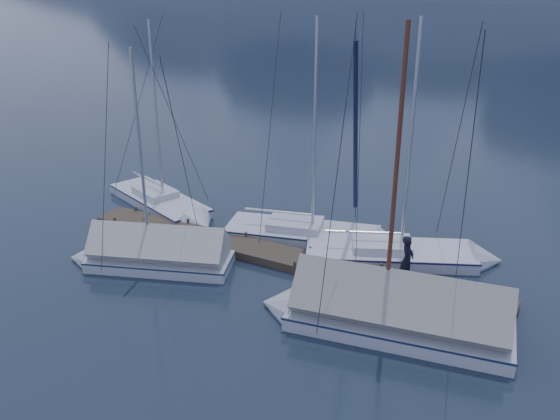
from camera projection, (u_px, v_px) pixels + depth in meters
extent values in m
plane|color=black|center=(255.00, 282.00, 22.14)|extent=(1000.00, 1000.00, 0.00)
cube|color=#382D23|center=(280.00, 257.00, 23.70)|extent=(18.00, 1.50, 0.34)
cube|color=black|center=(161.00, 232.00, 26.36)|extent=(3.00, 1.30, 0.30)
cube|color=black|center=(280.00, 262.00, 23.79)|extent=(3.00, 1.30, 0.30)
cube|color=black|center=(428.00, 298.00, 21.21)|extent=(3.00, 1.30, 0.30)
cylinder|color=#382D23|center=(136.00, 210.00, 27.64)|extent=(0.12, 0.12, 0.35)
cylinder|color=#382D23|center=(115.00, 221.00, 26.50)|extent=(0.12, 0.12, 0.35)
cylinder|color=#382D23|center=(188.00, 223.00, 26.35)|extent=(0.12, 0.12, 0.35)
cylinder|color=#382D23|center=(169.00, 234.00, 25.21)|extent=(0.12, 0.12, 0.35)
cylinder|color=#382D23|center=(246.00, 236.00, 25.06)|extent=(0.12, 0.12, 0.35)
cylinder|color=#382D23|center=(228.00, 249.00, 23.92)|extent=(0.12, 0.12, 0.35)
cylinder|color=#382D23|center=(310.00, 251.00, 23.77)|extent=(0.12, 0.12, 0.35)
cylinder|color=#382D23|center=(295.00, 266.00, 22.63)|extent=(0.12, 0.12, 0.35)
cylinder|color=#382D23|center=(382.00, 268.00, 22.48)|extent=(0.12, 0.12, 0.35)
cylinder|color=#382D23|center=(369.00, 284.00, 21.34)|extent=(0.12, 0.12, 0.35)
cylinder|color=#382D23|center=(462.00, 286.00, 21.19)|extent=(0.12, 0.12, 0.35)
cylinder|color=#382D23|center=(453.00, 305.00, 20.05)|extent=(0.12, 0.12, 0.35)
cube|color=silver|center=(159.00, 203.00, 29.11)|extent=(6.56, 4.16, 0.69)
cube|color=silver|center=(160.00, 209.00, 29.24)|extent=(5.35, 2.95, 0.31)
cube|color=#1A184A|center=(159.00, 197.00, 29.00)|extent=(6.63, 4.20, 0.06)
cone|color=silver|center=(201.00, 225.00, 26.64)|extent=(1.78, 2.27, 1.99)
cube|color=silver|center=(155.00, 192.00, 29.14)|extent=(2.55, 2.13, 0.31)
cylinder|color=#B2B7BF|center=(156.00, 114.00, 27.08)|extent=(0.12, 0.12, 8.30)
cylinder|color=#B2B7BF|center=(147.00, 179.00, 29.46)|extent=(2.65, 1.08, 0.09)
cylinder|color=#26262B|center=(175.00, 121.00, 26.01)|extent=(1.14, 2.94, 8.31)
cube|color=silver|center=(302.00, 236.00, 25.62)|extent=(6.88, 3.69, 0.72)
cube|color=silver|center=(302.00, 242.00, 25.74)|extent=(5.69, 2.50, 0.33)
cube|color=#172845|center=(302.00, 229.00, 25.50)|extent=(6.94, 3.73, 0.07)
cone|color=silver|center=(390.00, 245.00, 24.79)|extent=(1.67, 2.32, 2.09)
cube|color=silver|center=(295.00, 224.00, 25.49)|extent=(2.59, 2.03, 0.33)
cylinder|color=#B2B7BF|center=(315.00, 130.00, 23.69)|extent=(0.13, 0.13, 8.72)
cylinder|color=#B2B7BF|center=(278.00, 212.00, 25.46)|extent=(2.88, 0.80, 0.10)
cylinder|color=#26262B|center=(356.00, 133.00, 23.33)|extent=(0.82, 3.21, 8.73)
cube|color=silver|center=(389.00, 256.00, 23.80)|extent=(6.98, 4.66, 0.73)
cube|color=silver|center=(389.00, 264.00, 23.93)|extent=(5.67, 3.35, 0.33)
cube|color=#1F1B51|center=(390.00, 249.00, 23.68)|extent=(7.05, 4.70, 0.07)
cone|color=silver|center=(486.00, 260.00, 23.52)|extent=(1.96, 2.44, 2.13)
cube|color=silver|center=(382.00, 244.00, 23.62)|extent=(2.75, 2.34, 0.33)
cylinder|color=#B2B7BF|center=(411.00, 141.00, 21.91)|extent=(0.13, 0.13, 8.87)
cylinder|color=#B2B7BF|center=(363.00, 232.00, 23.48)|extent=(2.79, 1.27, 0.10)
cylinder|color=#26262B|center=(456.00, 142.00, 21.79)|extent=(1.34, 3.09, 8.87)
cube|color=silver|center=(398.00, 327.00, 19.17)|extent=(7.38, 3.49, 0.76)
cube|color=silver|center=(397.00, 336.00, 19.31)|extent=(6.17, 2.22, 0.34)
cube|color=#182749|center=(399.00, 319.00, 19.05)|extent=(7.46, 3.52, 0.07)
cone|color=silver|center=(280.00, 305.00, 20.44)|extent=(1.59, 2.57, 2.42)
cylinder|color=#592819|center=(395.00, 182.00, 17.39)|extent=(0.14, 0.14, 9.16)
cylinder|color=#592819|center=(437.00, 306.00, 18.40)|extent=(3.18, 0.55, 0.10)
cylinder|color=#26262B|center=(337.00, 175.00, 17.95)|extent=(0.53, 3.54, 9.17)
cube|color=gray|center=(400.00, 305.00, 18.85)|extent=(7.04, 3.48, 2.57)
cube|color=silver|center=(161.00, 264.00, 23.24)|extent=(5.90, 3.69, 0.66)
cube|color=silver|center=(161.00, 271.00, 23.35)|extent=(4.82, 2.58, 0.30)
cube|color=#182E4A|center=(160.00, 258.00, 23.13)|extent=(5.96, 3.73, 0.06)
cone|color=silver|center=(83.00, 258.00, 23.69)|extent=(1.65, 2.16, 1.91)
cylinder|color=#B2B7BF|center=(141.00, 159.00, 21.63)|extent=(0.12, 0.12, 7.94)
cylinder|color=#B2B7BF|center=(184.00, 245.00, 22.74)|extent=(2.39, 0.90, 0.09)
cylinder|color=#26262B|center=(105.00, 157.00, 21.82)|extent=(0.94, 2.66, 7.95)
cube|color=#ACABA1|center=(159.00, 247.00, 22.96)|extent=(5.65, 3.64, 2.02)
imported|color=black|center=(407.00, 259.00, 21.17)|extent=(0.44, 0.66, 1.81)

